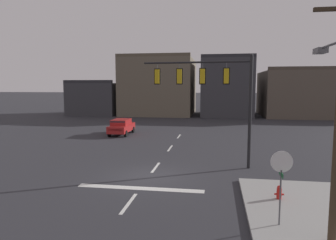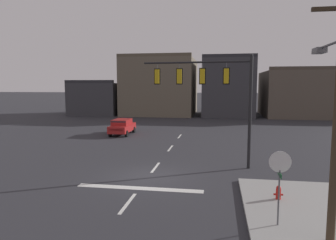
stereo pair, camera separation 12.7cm
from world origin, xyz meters
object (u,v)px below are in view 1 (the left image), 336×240
signal_mast_near_side (212,87)px  fire_hydrant (279,195)px  stop_sign (281,170)px  car_lot_nearside (121,126)px

signal_mast_near_side → fire_hydrant: 8.03m
stop_sign → car_lot_nearside: bearing=121.5°
signal_mast_near_side → fire_hydrant: bearing=-62.0°
stop_sign → signal_mast_near_side: bearing=107.0°
stop_sign → car_lot_nearside: (-12.06, 19.70, -1.29)m
stop_sign → car_lot_nearside: 23.14m
signal_mast_near_side → car_lot_nearside: signal_mast_near_side is taller
car_lot_nearside → fire_hydrant: (12.55, -17.06, -0.53)m
stop_sign → fire_hydrant: size_ratio=3.77×
stop_sign → car_lot_nearside: stop_sign is taller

